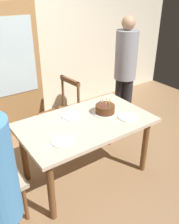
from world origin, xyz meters
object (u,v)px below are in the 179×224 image
plate_near_guest (127,117)px  chair_spindle_back (61,115)px  plate_near_celebrant (63,141)px  plate_far_side (71,116)px  dining_table (86,129)px  birthday_cake (105,109)px  person_guest (125,69)px

plate_near_guest → chair_spindle_back: (-0.33, 0.95, -0.29)m
plate_near_celebrant → plate_far_side: bearing=50.2°
dining_table → plate_near_guest: (0.44, -0.20, 0.11)m
birthday_cake → plate_far_side: (-0.36, 0.17, -0.04)m
plate_far_side → chair_spindle_back: (0.17, 0.56, -0.29)m
plate_far_side → dining_table: bearing=-69.7°
dining_table → plate_near_guest: 0.49m
birthday_cake → plate_near_guest: (0.15, -0.22, -0.04)m
plate_near_guest → chair_spindle_back: chair_spindle_back is taller
birthday_cake → chair_spindle_back: size_ratio=0.29×
chair_spindle_back → dining_table: bearing=-97.6°
plate_near_guest → chair_spindle_back: 1.05m
chair_spindle_back → person_guest: 1.16m
plate_near_guest → person_guest: person_guest is taller
plate_far_side → person_guest: size_ratio=0.13×
birthday_cake → dining_table: bearing=-174.3°
birthday_cake → person_guest: bearing=35.1°
birthday_cake → plate_near_guest: size_ratio=1.27×
plate_far_side → plate_near_guest: same height
plate_far_side → chair_spindle_back: bearing=72.8°
plate_far_side → chair_spindle_back: 0.66m
plate_far_side → plate_near_guest: bearing=-37.7°
dining_table → birthday_cake: (0.29, 0.03, 0.15)m
birthday_cake → person_guest: person_guest is taller
plate_near_celebrant → chair_spindle_back: chair_spindle_back is taller
plate_near_guest → dining_table: bearing=155.8°
plate_near_celebrant → birthday_cake: bearing=18.1°
birthday_cake → plate_near_celebrant: size_ratio=1.27×
plate_near_celebrant → person_guest: person_guest is taller
plate_near_celebrant → chair_spindle_back: (0.50, 0.95, -0.29)m
plate_near_celebrant → plate_near_guest: same height
plate_near_guest → birthday_cake: bearing=123.0°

